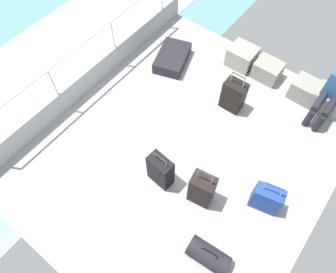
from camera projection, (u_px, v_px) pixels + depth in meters
The scene contains 15 objects.
ground_plane at pixel (187, 149), 5.25m from camera, with size 4.40×5.20×0.06m, color #939699.
gunwale_port at pixel (91, 78), 5.72m from camera, with size 0.06×5.20×0.45m, color #939699.
railing_port at pixel (84, 55), 5.25m from camera, with size 0.04×4.20×1.02m.
sea_wake at pixel (48, 65), 6.66m from camera, with size 12.00×12.00×0.01m.
cargo_crate_0 at pixel (242, 56), 6.04m from camera, with size 0.53×0.44×0.39m.
cargo_crate_1 at pixel (267, 70), 5.89m from camera, with size 0.52×0.40×0.34m.
cargo_crate_2 at pixel (309, 92), 5.61m from camera, with size 0.66×0.40×0.37m.
cargo_crate_3 at pixel (327, 100), 5.51m from camera, with size 0.55×0.42×0.38m.
passenger_seated at pixel (333, 93), 5.11m from camera, with size 0.34×0.66×1.08m.
suitcase_0 at pixel (233, 95), 5.42m from camera, with size 0.38×0.26×0.82m.
suitcase_1 at pixel (172, 58), 6.14m from camera, with size 0.76×0.94×0.23m.
suitcase_2 at pixel (161, 171), 4.68m from camera, with size 0.39×0.25×0.73m.
suitcase_3 at pixel (202, 189), 4.51m from camera, with size 0.38×0.30×0.87m.
suitcase_4 at pixel (266, 199), 4.51m from camera, with size 0.44×0.29×0.72m.
duffel_bag at pixel (208, 256), 4.22m from camera, with size 0.59×0.33×0.42m.
Camera 1 is at (1.30, -2.21, 4.57)m, focal length 33.94 mm.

